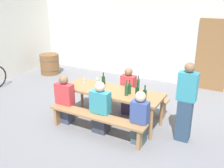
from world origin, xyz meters
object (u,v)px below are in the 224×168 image
at_px(seated_guest_near_2, 140,119).
at_px(seated_guest_far_0, 128,92).
at_px(wooden_door, 212,56).
at_px(wine_bottle_0, 126,90).
at_px(wine_bottle_1, 145,95).
at_px(bench_near, 96,119).
at_px(wine_bottle_5, 138,84).
at_px(wine_bottle_4, 103,80).
at_px(wine_bottle_3, 129,89).
at_px(wine_barrel, 50,64).
at_px(bench_far, 125,96).
at_px(seated_guest_near_0, 65,100).
at_px(wine_bottle_2, 137,93).
at_px(wine_glass_1, 97,78).
at_px(standing_host, 186,104).
at_px(wine_glass_0, 84,78).
at_px(tasting_table, 112,94).
at_px(seated_guest_near_1, 100,109).

bearing_deg(seated_guest_near_2, seated_guest_far_0, 34.71).
xyz_separation_m(wooden_door, wine_bottle_0, (-1.21, -3.25, -0.18)).
bearing_deg(wine_bottle_1, bench_near, -145.89).
distance_m(wine_bottle_1, wine_bottle_5, 0.57).
bearing_deg(wine_bottle_4, wine_bottle_1, -16.75).
bearing_deg(wine_bottle_0, wine_bottle_1, -3.18).
xyz_separation_m(wooden_door, wine_bottle_3, (-1.19, -3.14, -0.18)).
relative_size(wine_bottle_1, wine_barrel, 0.43).
distance_m(bench_far, seated_guest_near_2, 1.52).
bearing_deg(wine_bottle_3, seated_guest_near_0, -157.85).
height_order(bench_far, wine_bottle_2, wine_bottle_2).
height_order(wine_glass_1, seated_guest_near_2, seated_guest_near_2).
distance_m(bench_near, seated_guest_near_2, 0.92).
xyz_separation_m(wine_bottle_2, seated_guest_far_0, (-0.52, 0.70, -0.33)).
height_order(seated_guest_near_0, standing_host, standing_host).
bearing_deg(wine_glass_0, seated_guest_near_0, -95.44).
distance_m(wooden_door, tasting_table, 3.55).
height_order(wooden_door, wine_glass_1, wooden_door).
bearing_deg(wine_bottle_4, bench_far, 53.64).
height_order(bench_far, seated_guest_near_1, seated_guest_near_1).
relative_size(wooden_door, wine_bottle_0, 6.35).
xyz_separation_m(bench_far, seated_guest_near_2, (0.89, -1.22, 0.16)).
distance_m(wine_glass_0, seated_guest_near_2, 1.88).
relative_size(wine_bottle_0, seated_guest_near_1, 0.29).
bearing_deg(wine_bottle_0, seated_guest_far_0, 111.54).
bearing_deg(wine_bottle_2, wine_glass_1, 158.89).
bearing_deg(bench_far, wine_glass_0, -146.79).
distance_m(wooden_door, wine_bottle_3, 3.37).
bearing_deg(seated_guest_near_2, seated_guest_near_1, 90.00).
bearing_deg(seated_guest_near_0, wine_bottle_1, -76.73).
bearing_deg(seated_guest_far_0, seated_guest_near_0, -44.20).
relative_size(wine_bottle_1, wine_bottle_2, 0.90).
distance_m(standing_host, wine_barrel, 5.68).
relative_size(wine_bottle_4, wine_barrel, 0.42).
distance_m(wine_bottle_0, wine_glass_0, 1.26).
distance_m(wooden_door, wine_bottle_2, 3.44).
relative_size(wine_bottle_1, wine_bottle_5, 0.93).
bearing_deg(wine_bottle_2, bench_far, 127.98).
bearing_deg(bench_near, wooden_door, 67.15).
relative_size(wine_bottle_4, seated_guest_near_2, 0.28).
distance_m(wine_bottle_1, wine_bottle_3, 0.42).
distance_m(wine_bottle_4, standing_host, 1.97).
xyz_separation_m(wooden_door, bench_near, (-1.61, -3.83, -0.69)).
distance_m(bench_far, wine_bottle_3, 0.95).
relative_size(wine_bottle_0, wine_bottle_2, 0.97).
xyz_separation_m(tasting_table, wine_barrel, (-3.66, 2.06, -0.32)).
relative_size(seated_guest_near_1, seated_guest_far_0, 0.97).
distance_m(wooden_door, wine_bottle_5, 3.04).
bearing_deg(wine_bottle_2, wine_bottle_3, 146.11).
bearing_deg(wine_glass_1, seated_guest_near_1, -55.06).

